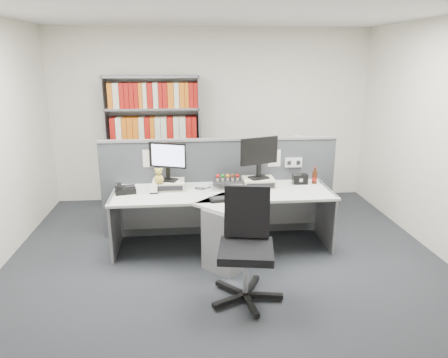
{
  "coord_description": "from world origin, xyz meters",
  "views": [
    {
      "loc": [
        -0.42,
        -3.82,
        2.24
      ],
      "look_at": [
        0.0,
        0.65,
        0.92
      ],
      "focal_mm": 33.08,
      "sensor_mm": 36.0,
      "label": 1
    }
  ],
  "objects": [
    {
      "name": "partition",
      "position": [
        0.0,
        1.25,
        0.65
      ],
      "size": [
        3.0,
        0.08,
        1.27
      ],
      "color": "#45494E",
      "rests_on": "ground"
    },
    {
      "name": "monitor_riser_left",
      "position": [
        -0.64,
        0.98,
        0.77
      ],
      "size": [
        0.38,
        0.31,
        0.1
      ],
      "color": "beige",
      "rests_on": "desk"
    },
    {
      "name": "filing_cabinet",
      "position": [
        1.2,
        1.99,
        0.35
      ],
      "size": [
        0.45,
        0.61,
        0.7
      ],
      "color": "gray",
      "rests_on": "ground"
    },
    {
      "name": "keyboard",
      "position": [
        0.05,
        0.5,
        0.73
      ],
      "size": [
        0.47,
        0.22,
        0.03
      ],
      "color": "black",
      "rests_on": "desk"
    },
    {
      "name": "figurines",
      "position": [
        0.07,
        0.95,
        0.86
      ],
      "size": [
        0.29,
        0.05,
        0.09
      ],
      "color": "beige",
      "rests_on": "desktop_pc"
    },
    {
      "name": "cola_bottle",
      "position": [
        1.18,
        1.02,
        0.8
      ],
      "size": [
        0.07,
        0.07,
        0.21
      ],
      "color": "#3F190A",
      "rests_on": "desk"
    },
    {
      "name": "monitor_right",
      "position": [
        0.46,
        0.98,
        1.12
      ],
      "size": [
        0.48,
        0.23,
        0.51
      ],
      "color": "black",
      "rests_on": "monitor_riser_right"
    },
    {
      "name": "monitor_riser_right",
      "position": [
        0.46,
        0.98,
        0.77
      ],
      "size": [
        0.38,
        0.31,
        0.1
      ],
      "color": "beige",
      "rests_on": "desk"
    },
    {
      "name": "desktop_pc",
      "position": [
        0.07,
        0.97,
        0.77
      ],
      "size": [
        0.34,
        0.3,
        0.09
      ],
      "color": "black",
      "rests_on": "desk"
    },
    {
      "name": "office_chair",
      "position": [
        0.12,
        -0.28,
        0.57
      ],
      "size": [
        0.69,
        0.69,
        1.06
      ],
      "color": "silver",
      "rests_on": "ground"
    },
    {
      "name": "mouse",
      "position": [
        0.42,
        0.43,
        0.74
      ],
      "size": [
        0.08,
        0.12,
        0.05
      ],
      "primitive_type": "ellipsoid",
      "color": "black",
      "rests_on": "desk"
    },
    {
      "name": "shelving_unit",
      "position": [
        -0.9,
        2.44,
        0.98
      ],
      "size": [
        1.41,
        0.4,
        2.0
      ],
      "color": "gray",
      "rests_on": "ground"
    },
    {
      "name": "desk_fan",
      "position": [
        1.2,
        1.99,
        0.99
      ],
      "size": [
        0.28,
        0.16,
        0.47
      ],
      "color": "white",
      "rests_on": "filing_cabinet"
    },
    {
      "name": "plush_toy",
      "position": [
        -0.75,
        0.87,
        0.9
      ],
      "size": [
        0.11,
        0.11,
        0.19
      ],
      "color": "gold",
      "rests_on": "monitor_riser_left"
    },
    {
      "name": "monitor_left",
      "position": [
        -0.64,
        0.98,
        1.1
      ],
      "size": [
        0.44,
        0.21,
        0.47
      ],
      "color": "black",
      "rests_on": "monitor_riser_left"
    },
    {
      "name": "speaker",
      "position": [
        0.99,
        1.03,
        0.78
      ],
      "size": [
        0.19,
        0.1,
        0.12
      ],
      "primitive_type": "cube",
      "color": "black",
      "rests_on": "desk"
    },
    {
      "name": "desk",
      "position": [
        0.0,
        0.6,
        0.46
      ],
      "size": [
        2.6,
        1.2,
        0.72
      ],
      "color": "silver",
      "rests_on": "ground"
    },
    {
      "name": "desk_phone",
      "position": [
        -1.15,
        0.87,
        0.76
      ],
      "size": [
        0.28,
        0.26,
        0.1
      ],
      "color": "black",
      "rests_on": "desk"
    },
    {
      "name": "desk_calendar",
      "position": [
        -0.81,
        0.81,
        0.77
      ],
      "size": [
        0.09,
        0.07,
        0.11
      ],
      "color": "black",
      "rests_on": "desk"
    },
    {
      "name": "room_shell",
      "position": [
        0.0,
        0.0,
        1.79
      ],
      "size": [
        5.04,
        5.54,
        2.72
      ],
      "color": "white",
      "rests_on": "ground"
    },
    {
      "name": "ground",
      "position": [
        0.0,
        0.0,
        0.0
      ],
      "size": [
        5.5,
        5.5,
        0.0
      ],
      "primitive_type": "plane",
      "color": "#2F3237",
      "rests_on": "ground"
    }
  ]
}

